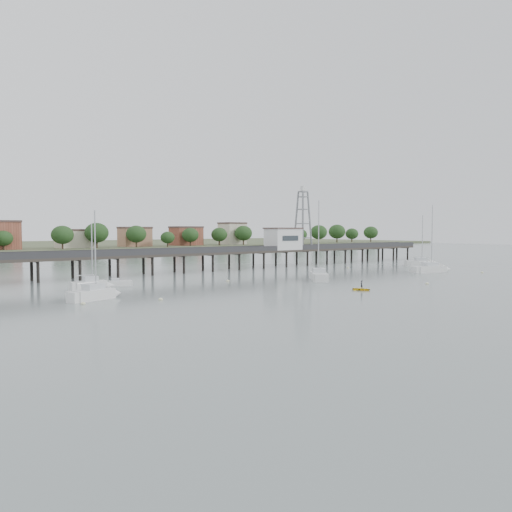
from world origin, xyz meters
The scene contains 13 objects.
ground_plane centered at (0.00, 0.00, 0.00)m, with size 500.00×500.00×0.00m, color slate.
pier centered at (0.00, 60.00, 3.79)m, with size 150.00×5.00×5.50m.
pier_building centered at (25.00, 60.00, 6.67)m, with size 8.40×5.40×5.30m.
lattice_tower centered at (31.50, 60.00, 11.10)m, with size 3.20×3.20×15.50m.
sailboat_e centered at (53.19, 39.72, 0.64)m, with size 7.68×6.32×12.90m.
sailboat_d centered at (39.26, 28.51, 0.63)m, with size 9.33×5.10×14.72m.
sailboat_a centered at (-30.77, 32.76, 0.65)m, with size 7.35×4.04×11.77m.
sailboat_c centered at (9.33, 33.45, 0.63)m, with size 7.70×8.59×14.73m.
sailboat_b centered at (-27.46, 42.87, 0.66)m, with size 5.98×1.79×10.09m.
white_tender centered at (-22.70, 45.22, 0.42)m, with size 3.77×2.53×1.35m.
yellow_dinghy centered at (2.23, 17.82, 0.00)m, with size 1.88×0.55×2.64m, color yellow.
dinghy_occupant centered at (2.23, 17.82, 0.00)m, with size 0.44×1.20×0.29m, color black.
mooring_buoys centered at (5.07, 30.31, 0.08)m, with size 79.46×31.25×0.39m.
Camera 1 is at (-54.86, -28.46, 8.75)m, focal length 35.00 mm.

